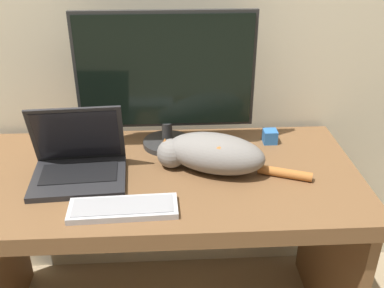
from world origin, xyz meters
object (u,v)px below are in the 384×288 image
at_px(laptop, 79,164).
at_px(external_keyboard, 123,208).
at_px(cat, 212,153).
at_px(monitor, 166,78).

xyz_separation_m(laptop, external_keyboard, (0.17, -0.21, -0.04)).
bearing_deg(cat, external_keyboard, -120.59).
bearing_deg(laptop, cat, -1.26).
relative_size(monitor, laptop, 1.99).
bearing_deg(external_keyboard, laptop, 126.07).
height_order(laptop, external_keyboard, laptop).
bearing_deg(laptop, external_keyboard, -55.46).
height_order(monitor, laptop, monitor).
height_order(monitor, cat, monitor).
relative_size(monitor, cat, 1.23).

